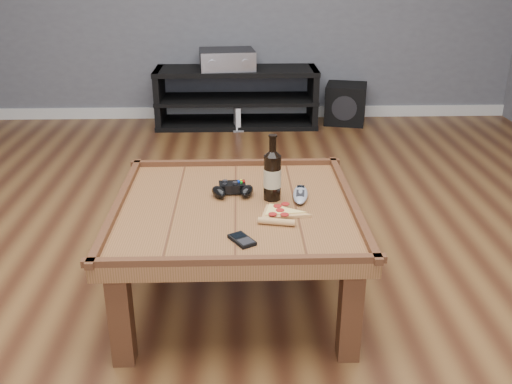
{
  "coord_description": "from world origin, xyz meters",
  "views": [
    {
      "loc": [
        0.02,
        -2.17,
        1.43
      ],
      "look_at": [
        0.08,
        -0.03,
        0.52
      ],
      "focal_mm": 40.0,
      "sensor_mm": 36.0,
      "label": 1
    }
  ],
  "objects_px": {
    "game_controller": "(233,189)",
    "pizza_slice": "(280,214)",
    "coffee_table": "(236,218)",
    "media_console": "(237,98)",
    "smartphone": "(242,240)",
    "subwoofer": "(346,104)",
    "game_console": "(237,119)",
    "av_receiver": "(227,59)",
    "beer_bottle": "(272,174)",
    "remote_control": "(300,194)"
  },
  "relations": [
    {
      "from": "game_controller",
      "to": "game_console",
      "type": "distance_m",
      "value": 2.52
    },
    {
      "from": "media_console",
      "to": "beer_bottle",
      "type": "relative_size",
      "value": 4.91
    },
    {
      "from": "av_receiver",
      "to": "pizza_slice",
      "type": "bearing_deg",
      "value": -90.6
    },
    {
      "from": "subwoofer",
      "to": "game_console",
      "type": "xyz_separation_m",
      "value": [
        -0.97,
        -0.2,
        -0.08
      ]
    },
    {
      "from": "game_controller",
      "to": "av_receiver",
      "type": "xyz_separation_m",
      "value": [
        -0.06,
        2.64,
        0.1
      ]
    },
    {
      "from": "smartphone",
      "to": "coffee_table",
      "type": "bearing_deg",
      "value": 63.33
    },
    {
      "from": "smartphone",
      "to": "av_receiver",
      "type": "height_order",
      "value": "av_receiver"
    },
    {
      "from": "coffee_table",
      "to": "game_controller",
      "type": "bearing_deg",
      "value": 96.5
    },
    {
      "from": "smartphone",
      "to": "subwoofer",
      "type": "xyz_separation_m",
      "value": [
        0.95,
        3.12,
        -0.28
      ]
    },
    {
      "from": "media_console",
      "to": "beer_bottle",
      "type": "height_order",
      "value": "beer_bottle"
    },
    {
      "from": "game_controller",
      "to": "remote_control",
      "type": "xyz_separation_m",
      "value": [
        0.29,
        -0.04,
        -0.01
      ]
    },
    {
      "from": "media_console",
      "to": "av_receiver",
      "type": "distance_m",
      "value": 0.34
    },
    {
      "from": "game_controller",
      "to": "pizza_slice",
      "type": "height_order",
      "value": "game_controller"
    },
    {
      "from": "remote_control",
      "to": "subwoofer",
      "type": "distance_m",
      "value": 2.83
    },
    {
      "from": "game_console",
      "to": "media_console",
      "type": "bearing_deg",
      "value": 82.59
    },
    {
      "from": "coffee_table",
      "to": "pizza_slice",
      "type": "relative_size",
      "value": 3.6
    },
    {
      "from": "pizza_slice",
      "to": "av_receiver",
      "type": "xyz_separation_m",
      "value": [
        -0.25,
        2.86,
        0.12
      ]
    },
    {
      "from": "beer_bottle",
      "to": "game_console",
      "type": "xyz_separation_m",
      "value": [
        -0.15,
        2.54,
        -0.47
      ]
    },
    {
      "from": "media_console",
      "to": "game_controller",
      "type": "bearing_deg",
      "value": -90.27
    },
    {
      "from": "coffee_table",
      "to": "game_console",
      "type": "distance_m",
      "value": 2.61
    },
    {
      "from": "media_console",
      "to": "smartphone",
      "type": "xyz_separation_m",
      "value": [
        0.02,
        -3.08,
        0.21
      ]
    },
    {
      "from": "game_console",
      "to": "av_receiver",
      "type": "bearing_deg",
      "value": 109.89
    },
    {
      "from": "coffee_table",
      "to": "media_console",
      "type": "distance_m",
      "value": 2.75
    },
    {
      "from": "remote_control",
      "to": "subwoofer",
      "type": "height_order",
      "value": "remote_control"
    },
    {
      "from": "media_console",
      "to": "beer_bottle",
      "type": "xyz_separation_m",
      "value": [
        0.16,
        -2.69,
        0.32
      ]
    },
    {
      "from": "coffee_table",
      "to": "beer_bottle",
      "type": "distance_m",
      "value": 0.24
    },
    {
      "from": "smartphone",
      "to": "av_receiver",
      "type": "bearing_deg",
      "value": 60.91
    },
    {
      "from": "game_controller",
      "to": "pizza_slice",
      "type": "relative_size",
      "value": 0.71
    },
    {
      "from": "coffee_table",
      "to": "subwoofer",
      "type": "bearing_deg",
      "value": 70.82
    },
    {
      "from": "coffee_table",
      "to": "av_receiver",
      "type": "distance_m",
      "value": 2.75
    },
    {
      "from": "subwoofer",
      "to": "game_console",
      "type": "height_order",
      "value": "subwoofer"
    },
    {
      "from": "coffee_table",
      "to": "smartphone",
      "type": "bearing_deg",
      "value": -85.69
    },
    {
      "from": "pizza_slice",
      "to": "coffee_table",
      "type": "bearing_deg",
      "value": 159.83
    },
    {
      "from": "remote_control",
      "to": "subwoofer",
      "type": "xyz_separation_m",
      "value": [
        0.69,
        2.73,
        -0.29
      ]
    },
    {
      "from": "smartphone",
      "to": "game_console",
      "type": "distance_m",
      "value": 2.94
    },
    {
      "from": "beer_bottle",
      "to": "smartphone",
      "type": "xyz_separation_m",
      "value": [
        -0.13,
        -0.38,
        -0.11
      ]
    },
    {
      "from": "game_controller",
      "to": "smartphone",
      "type": "height_order",
      "value": "game_controller"
    },
    {
      "from": "coffee_table",
      "to": "game_console",
      "type": "bearing_deg",
      "value": 89.94
    },
    {
      "from": "beer_bottle",
      "to": "av_receiver",
      "type": "bearing_deg",
      "value": 94.96
    },
    {
      "from": "subwoofer",
      "to": "game_console",
      "type": "bearing_deg",
      "value": -154.45
    },
    {
      "from": "beer_bottle",
      "to": "smartphone",
      "type": "relative_size",
      "value": 2.25
    },
    {
      "from": "smartphone",
      "to": "remote_control",
      "type": "height_order",
      "value": "remote_control"
    },
    {
      "from": "media_console",
      "to": "pizza_slice",
      "type": "xyz_separation_m",
      "value": [
        0.18,
        -2.86,
        0.21
      ]
    },
    {
      "from": "smartphone",
      "to": "remote_control",
      "type": "relative_size",
      "value": 0.6
    },
    {
      "from": "pizza_slice",
      "to": "remote_control",
      "type": "height_order",
      "value": "remote_control"
    },
    {
      "from": "pizza_slice",
      "to": "remote_control",
      "type": "xyz_separation_m",
      "value": [
        0.1,
        0.18,
        0.01
      ]
    },
    {
      "from": "beer_bottle",
      "to": "game_controller",
      "type": "xyz_separation_m",
      "value": [
        -0.17,
        0.05,
        -0.09
      ]
    },
    {
      "from": "beer_bottle",
      "to": "subwoofer",
      "type": "relative_size",
      "value": 0.68
    },
    {
      "from": "media_console",
      "to": "av_receiver",
      "type": "bearing_deg",
      "value": -175.61
    },
    {
      "from": "pizza_slice",
      "to": "remote_control",
      "type": "distance_m",
      "value": 0.21
    }
  ]
}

